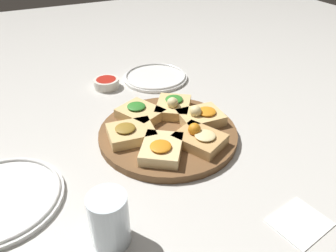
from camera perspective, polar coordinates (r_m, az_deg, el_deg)
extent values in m
plane|color=beige|center=(0.84, 0.00, -1.86)|extent=(3.00, 3.00, 0.00)
cylinder|color=brown|center=(0.83, 0.00, -1.31)|extent=(0.35, 0.35, 0.02)
cube|color=#DBB775|center=(0.87, -4.85, 2.16)|extent=(0.13, 0.14, 0.03)
ellipsoid|color=#2D7A28|center=(0.87, -5.55, 3.45)|extent=(0.06, 0.07, 0.01)
cube|color=#DBB775|center=(0.80, -6.42, -1.24)|extent=(0.12, 0.10, 0.03)
ellipsoid|color=olive|center=(0.79, -7.46, -0.36)|extent=(0.05, 0.05, 0.01)
cube|color=#E5C689|center=(0.74, -1.10, -4.00)|extent=(0.13, 0.14, 0.03)
ellipsoid|color=orange|center=(0.72, -1.29, -3.53)|extent=(0.07, 0.07, 0.01)
cube|color=tan|center=(0.78, 5.55, -2.37)|extent=(0.13, 0.14, 0.03)
ellipsoid|color=beige|center=(0.76, 6.48, -1.64)|extent=(0.07, 0.07, 0.01)
sphere|color=orange|center=(0.77, 4.62, -0.58)|extent=(0.03, 0.03, 0.03)
cube|color=#DBB775|center=(0.86, 5.87, 1.35)|extent=(0.11, 0.09, 0.03)
ellipsoid|color=orange|center=(0.85, 6.75, 2.55)|extent=(0.05, 0.05, 0.01)
sphere|color=beige|center=(0.84, 4.97, 2.42)|extent=(0.03, 0.03, 0.03)
cube|color=#DBB775|center=(0.90, 0.92, 3.31)|extent=(0.13, 0.14, 0.03)
ellipsoid|color=#2D7A28|center=(0.90, 1.06, 4.72)|extent=(0.07, 0.07, 0.01)
sphere|color=beige|center=(0.88, 0.79, 4.04)|extent=(0.03, 0.03, 0.03)
cylinder|color=white|center=(1.13, -2.22, 8.42)|extent=(0.22, 0.22, 0.01)
torus|color=white|center=(1.13, -2.23, 8.74)|extent=(0.21, 0.21, 0.01)
cylinder|color=silver|center=(0.58, -10.19, -15.76)|extent=(0.07, 0.07, 0.10)
cube|color=white|center=(0.68, 21.97, -15.26)|extent=(0.12, 0.10, 0.00)
cylinder|color=silver|center=(1.09, -10.66, 7.31)|extent=(0.08, 0.08, 0.03)
cylinder|color=#B22319|center=(1.08, -10.73, 7.89)|extent=(0.06, 0.06, 0.01)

